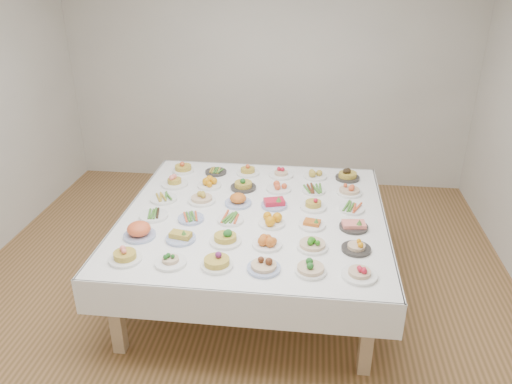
# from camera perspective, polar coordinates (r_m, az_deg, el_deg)

# --- Properties ---
(room_envelope) EXTENTS (5.02, 5.02, 2.81)m
(room_envelope) POSITION_cam_1_polar(r_m,az_deg,el_deg) (3.74, -2.67, 11.89)
(room_envelope) COLOR #98693F
(room_envelope) RESTS_ON ground
(display_table) EXTENTS (2.19, 2.19, 0.75)m
(display_table) POSITION_cam_1_polar(r_m,az_deg,el_deg) (4.21, -0.24, -3.29)
(display_table) COLOR white
(display_table) RESTS_ON ground
(dish_0) EXTENTS (0.23, 0.23, 0.13)m
(dish_0) POSITION_cam_1_polar(r_m,az_deg,el_deg) (3.65, -14.78, -6.81)
(dish_0) COLOR white
(dish_0) RESTS_ON display_table
(dish_1) EXTENTS (0.22, 0.22, 0.10)m
(dish_1) POSITION_cam_1_polar(r_m,az_deg,el_deg) (3.55, -9.76, -7.51)
(dish_1) COLOR white
(dish_1) RESTS_ON display_table
(dish_2) EXTENTS (0.22, 0.22, 0.13)m
(dish_2) POSITION_cam_1_polar(r_m,az_deg,el_deg) (3.47, -4.52, -7.67)
(dish_2) COLOR white
(dish_2) RESTS_ON display_table
(dish_3) EXTENTS (0.23, 0.23, 0.13)m
(dish_3) POSITION_cam_1_polar(r_m,az_deg,el_deg) (3.43, 0.90, -8.01)
(dish_3) COLOR #4C66B2
(dish_3) RESTS_ON display_table
(dish_4) EXTENTS (0.22, 0.22, 0.12)m
(dish_4) POSITION_cam_1_polar(r_m,az_deg,el_deg) (3.43, 6.27, -8.32)
(dish_4) COLOR white
(dish_4) RESTS_ON display_table
(dish_5) EXTENTS (0.24, 0.24, 0.12)m
(dish_5) POSITION_cam_1_polar(r_m,az_deg,el_deg) (3.44, 11.76, -8.76)
(dish_5) COLOR white
(dish_5) RESTS_ON display_table
(dish_6) EXTENTS (0.24, 0.24, 0.15)m
(dish_6) POSITION_cam_1_polar(r_m,az_deg,el_deg) (3.91, -13.24, -4.12)
(dish_6) COLOR #4C66B2
(dish_6) RESTS_ON display_table
(dish_7) EXTENTS (0.22, 0.22, 0.10)m
(dish_7) POSITION_cam_1_polar(r_m,az_deg,el_deg) (3.83, -8.61, -4.95)
(dish_7) COLOR #4C66B2
(dish_7) RESTS_ON display_table
(dish_8) EXTENTS (0.24, 0.24, 0.15)m
(dish_8) POSITION_cam_1_polar(r_m,az_deg,el_deg) (3.74, -3.54, -4.87)
(dish_8) COLOR white
(dish_8) RESTS_ON display_table
(dish_9) EXTENTS (0.22, 0.22, 0.10)m
(dish_9) POSITION_cam_1_polar(r_m,az_deg,el_deg) (3.71, 1.29, -5.56)
(dish_9) COLOR white
(dish_9) RESTS_ON display_table
(dish_10) EXTENTS (0.23, 0.23, 0.14)m
(dish_10) POSITION_cam_1_polar(r_m,az_deg,el_deg) (3.69, 6.49, -5.54)
(dish_10) COLOR white
(dish_10) RESTS_ON display_table
(dish_11) EXTENTS (0.21, 0.21, 0.11)m
(dish_11) POSITION_cam_1_polar(r_m,az_deg,el_deg) (3.72, 11.41, -5.93)
(dish_11) COLOR #2E2B28
(dish_11) RESTS_ON display_table
(dish_12) EXTENTS (0.23, 0.23, 0.06)m
(dish_12) POSITION_cam_1_polar(r_m,az_deg,el_deg) (4.20, -11.61, -2.54)
(dish_12) COLOR white
(dish_12) RESTS_ON display_table
(dish_13) EXTENTS (0.21, 0.21, 0.05)m
(dish_13) POSITION_cam_1_polar(r_m,az_deg,el_deg) (4.10, -7.45, -2.93)
(dish_13) COLOR #4C66B2
(dish_13) RESTS_ON display_table
(dish_14) EXTENTS (0.22, 0.21, 0.05)m
(dish_14) POSITION_cam_1_polar(r_m,az_deg,el_deg) (4.05, -2.92, -3.05)
(dish_14) COLOR white
(dish_14) RESTS_ON display_table
(dish_15) EXTENTS (0.22, 0.22, 0.10)m
(dish_15) POSITION_cam_1_polar(r_m,az_deg,el_deg) (3.99, 1.81, -3.16)
(dish_15) COLOR white
(dish_15) RESTS_ON display_table
(dish_16) EXTENTS (0.21, 0.21, 0.09)m
(dish_16) POSITION_cam_1_polar(r_m,az_deg,el_deg) (3.99, 6.42, -3.52)
(dish_16) COLOR white
(dish_16) RESTS_ON display_table
(dish_17) EXTENTS (0.22, 0.22, 0.11)m
(dish_17) POSITION_cam_1_polar(r_m,az_deg,el_deg) (4.01, 11.13, -3.52)
(dish_17) COLOR #2E2B28
(dish_17) RESTS_ON display_table
(dish_18) EXTENTS (0.24, 0.23, 0.06)m
(dish_18) POSITION_cam_1_polar(r_m,az_deg,el_deg) (4.47, -10.53, -0.64)
(dish_18) COLOR white
(dish_18) RESTS_ON display_table
(dish_19) EXTENTS (0.24, 0.24, 0.14)m
(dish_19) POSITION_cam_1_polar(r_m,az_deg,el_deg) (4.37, -6.25, -0.34)
(dish_19) COLOR white
(dish_19) RESTS_ON display_table
(dish_20) EXTENTS (0.23, 0.23, 0.13)m
(dish_20) POSITION_cam_1_polar(r_m,az_deg,el_deg) (4.31, -2.07, -0.72)
(dish_20) COLOR #4C66B2
(dish_20) RESTS_ON display_table
(dish_21) EXTENTS (0.22, 0.22, 0.11)m
(dish_21) POSITION_cam_1_polar(r_m,az_deg,el_deg) (4.28, 2.10, -1.10)
(dish_21) COLOR #4C66B2
(dish_21) RESTS_ON display_table
(dish_22) EXTENTS (0.22, 0.22, 0.12)m
(dish_22) POSITION_cam_1_polar(r_m,az_deg,el_deg) (4.27, 6.57, -1.21)
(dish_22) COLOR white
(dish_22) RESTS_ON display_table
(dish_23) EXTENTS (0.21, 0.21, 0.05)m
(dish_23) POSITION_cam_1_polar(r_m,az_deg,el_deg) (4.30, 10.88, -1.80)
(dish_23) COLOR white
(dish_23) RESTS_ON display_table
(dish_24) EXTENTS (0.24, 0.24, 0.12)m
(dish_24) POSITION_cam_1_polar(r_m,az_deg,el_deg) (4.73, -9.31, 1.36)
(dish_24) COLOR white
(dish_24) RESTS_ON display_table
(dish_25) EXTENTS (0.22, 0.22, 0.10)m
(dish_25) POSITION_cam_1_polar(r_m,az_deg,el_deg) (4.67, -5.37, 1.13)
(dish_25) COLOR white
(dish_25) RESTS_ON display_table
(dish_26) EXTENTS (0.23, 0.23, 0.13)m
(dish_26) POSITION_cam_1_polar(r_m,az_deg,el_deg) (4.60, -1.46, 1.08)
(dish_26) COLOR #2E2B28
(dish_26) RESTS_ON display_table
(dish_27) EXTENTS (0.23, 0.23, 0.10)m
(dish_27) POSITION_cam_1_polar(r_m,az_deg,el_deg) (4.58, 2.62, 0.74)
(dish_27) COLOR white
(dish_27) RESTS_ON display_table
(dish_28) EXTENTS (0.21, 0.21, 0.05)m
(dish_28) POSITION_cam_1_polar(r_m,az_deg,el_deg) (4.58, 6.61, 0.29)
(dish_28) COLOR white
(dish_28) RESTS_ON display_table
(dish_29) EXTENTS (0.25, 0.25, 0.13)m
(dish_29) POSITION_cam_1_polar(r_m,az_deg,el_deg) (4.58, 10.64, 0.52)
(dish_29) COLOR white
(dish_29) RESTS_ON display_table
(dish_30) EXTENTS (0.21, 0.21, 0.12)m
(dish_30) POSITION_cam_1_polar(r_m,az_deg,el_deg) (5.02, -8.33, 2.92)
(dish_30) COLOR white
(dish_30) RESTS_ON display_table
(dish_31) EXTENTS (0.21, 0.21, 0.05)m
(dish_31) POSITION_cam_1_polar(r_m,az_deg,el_deg) (4.97, -4.61, 2.36)
(dish_31) COLOR #2E2B28
(dish_31) RESTS_ON display_table
(dish_32) EXTENTS (0.22, 0.22, 0.12)m
(dish_32) POSITION_cam_1_polar(r_m,az_deg,el_deg) (4.92, -0.95, 2.60)
(dish_32) COLOR white
(dish_32) RESTS_ON display_table
(dish_33) EXTENTS (0.23, 0.23, 0.12)m
(dish_33) POSITION_cam_1_polar(r_m,az_deg,el_deg) (4.87, 2.89, 2.39)
(dish_33) COLOR white
(dish_33) RESTS_ON display_table
(dish_34) EXTENTS (0.22, 0.22, 0.10)m
(dish_34) POSITION_cam_1_polar(r_m,az_deg,el_deg) (4.87, 6.78, 2.16)
(dish_34) COLOR white
(dish_34) RESTS_ON display_table
(dish_35) EXTENTS (0.23, 0.23, 0.14)m
(dish_35) POSITION_cam_1_polar(r_m,az_deg,el_deg) (4.88, 10.45, 2.15)
(dish_35) COLOR #2E2B28
(dish_35) RESTS_ON display_table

